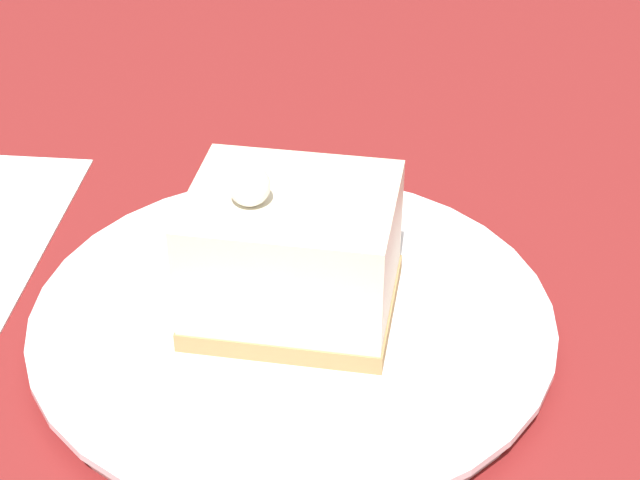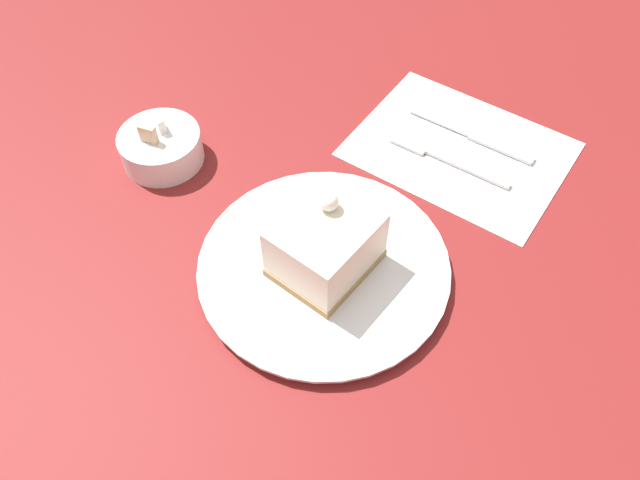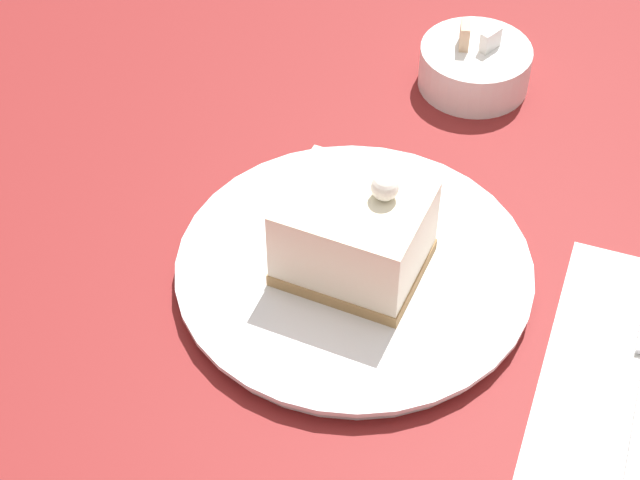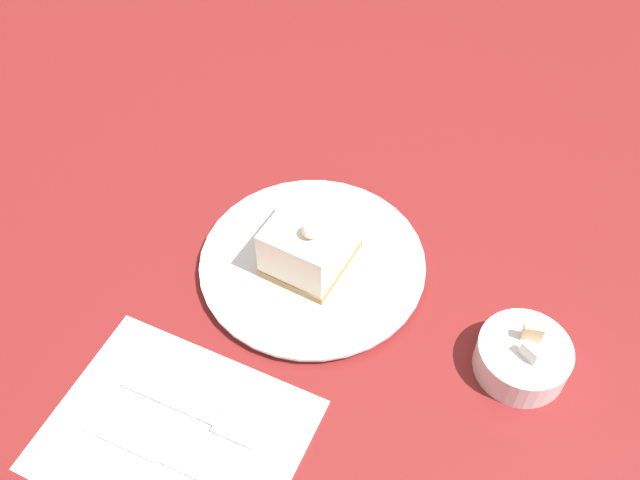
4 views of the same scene
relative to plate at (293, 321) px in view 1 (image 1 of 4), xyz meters
The scene contains 3 objects.
ground_plane 0.03m from the plate, 110.66° to the right, with size 4.00×4.00×0.00m, color maroon.
plate is the anchor object (origin of this frame).
cake_slice 0.04m from the plate, 88.89° to the right, with size 0.10×0.08×0.09m.
Camera 1 is at (-0.07, 0.43, 0.34)m, focal length 60.00 mm.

